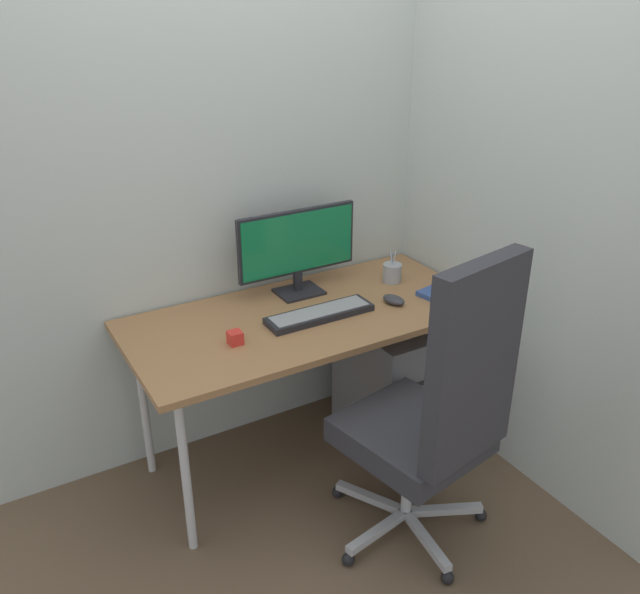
% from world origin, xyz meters
% --- Properties ---
extents(ground_plane, '(8.00, 8.00, 0.00)m').
position_xyz_m(ground_plane, '(0.00, 0.00, 0.00)').
color(ground_plane, brown).
extents(wall_back, '(2.92, 0.04, 2.80)m').
position_xyz_m(wall_back, '(0.00, 0.38, 1.40)').
color(wall_back, '#B7C1BC').
rests_on(wall_back, ground_plane).
extents(wall_side_right, '(0.04, 2.11, 2.80)m').
position_xyz_m(wall_side_right, '(0.79, -0.20, 1.40)').
color(wall_side_right, '#B7C1BC').
rests_on(wall_side_right, ground_plane).
extents(desk, '(1.51, 0.71, 0.74)m').
position_xyz_m(desk, '(0.00, 0.00, 0.68)').
color(desk, '#996B42').
rests_on(desk, ground_plane).
extents(office_chair, '(0.64, 0.64, 1.23)m').
position_xyz_m(office_chair, '(0.14, -0.69, 0.61)').
color(office_chair, black).
rests_on(office_chair, ground_plane).
extents(filing_cabinet, '(0.39, 0.49, 0.59)m').
position_xyz_m(filing_cabinet, '(0.45, -0.03, 0.30)').
color(filing_cabinet, slate).
rests_on(filing_cabinet, ground_plane).
extents(monitor, '(0.56, 0.16, 0.38)m').
position_xyz_m(monitor, '(0.07, 0.21, 0.96)').
color(monitor, black).
rests_on(monitor, desk).
extents(keyboard, '(0.46, 0.13, 0.03)m').
position_xyz_m(keyboard, '(0.03, -0.06, 0.75)').
color(keyboard, black).
rests_on(keyboard, desk).
extents(mouse, '(0.09, 0.12, 0.04)m').
position_xyz_m(mouse, '(0.37, -0.11, 0.75)').
color(mouse, '#333338').
rests_on(mouse, desk).
extents(pen_holder, '(0.09, 0.09, 0.16)m').
position_xyz_m(pen_holder, '(0.50, 0.09, 0.78)').
color(pen_holder, '#9EA0A5').
rests_on(pen_holder, desk).
extents(notebook, '(0.15, 0.25, 0.02)m').
position_xyz_m(notebook, '(0.58, -0.19, 0.75)').
color(notebook, '#334C8C').
rests_on(notebook, desk).
extents(desk_clamp_accessory, '(0.05, 0.05, 0.05)m').
position_xyz_m(desk_clamp_accessory, '(-0.37, -0.09, 0.76)').
color(desk_clamp_accessory, red).
rests_on(desk_clamp_accessory, desk).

